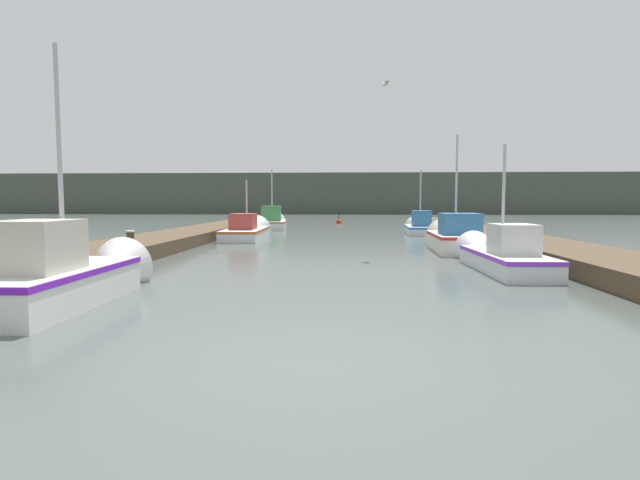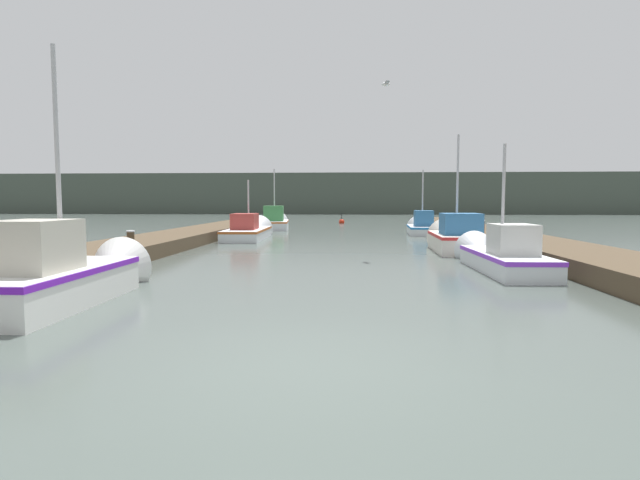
{
  "view_description": "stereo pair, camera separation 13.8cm",
  "coord_description": "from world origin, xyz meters",
  "px_view_note": "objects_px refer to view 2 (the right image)",
  "views": [
    {
      "loc": [
        0.34,
        -5.37,
        1.8
      ],
      "look_at": [
        -0.47,
        9.79,
        0.61
      ],
      "focal_mm": 28.0,
      "sensor_mm": 36.0,
      "label": 1
    },
    {
      "loc": [
        0.48,
        -5.36,
        1.8
      ],
      "look_at": [
        -0.47,
        9.79,
        0.61
      ],
      "focal_mm": 28.0,
      "sensor_mm": 36.0,
      "label": 2
    }
  ],
  "objects_px": {
    "mooring_piling_0": "(481,234)",
    "mooring_piling_2": "(131,248)",
    "fishing_boat_0": "(67,274)",
    "fishing_boat_1": "(498,255)",
    "fishing_boat_5": "(275,222)",
    "channel_buoy": "(342,222)",
    "fishing_boat_2": "(455,238)",
    "mooring_piling_1": "(479,231)",
    "seagull_lead": "(386,84)",
    "fishing_boat_4": "(422,227)",
    "fishing_boat_3": "(250,231)"
  },
  "relations": [
    {
      "from": "fishing_boat_5",
      "to": "mooring_piling_0",
      "type": "height_order",
      "value": "fishing_boat_5"
    },
    {
      "from": "fishing_boat_4",
      "to": "mooring_piling_1",
      "type": "height_order",
      "value": "fishing_boat_4"
    },
    {
      "from": "mooring_piling_0",
      "to": "seagull_lead",
      "type": "distance_m",
      "value": 6.98
    },
    {
      "from": "fishing_boat_1",
      "to": "fishing_boat_4",
      "type": "height_order",
      "value": "fishing_boat_4"
    },
    {
      "from": "fishing_boat_3",
      "to": "channel_buoy",
      "type": "height_order",
      "value": "fishing_boat_3"
    },
    {
      "from": "fishing_boat_2",
      "to": "channel_buoy",
      "type": "bearing_deg",
      "value": 103.66
    },
    {
      "from": "mooring_piling_2",
      "to": "fishing_boat_1",
      "type": "bearing_deg",
      "value": 0.04
    },
    {
      "from": "fishing_boat_5",
      "to": "mooring_piling_0",
      "type": "distance_m",
      "value": 16.23
    },
    {
      "from": "mooring_piling_0",
      "to": "mooring_piling_2",
      "type": "height_order",
      "value": "mooring_piling_0"
    },
    {
      "from": "fishing_boat_4",
      "to": "mooring_piling_0",
      "type": "relative_size",
      "value": 4.27
    },
    {
      "from": "fishing_boat_3",
      "to": "fishing_boat_4",
      "type": "bearing_deg",
      "value": 21.15
    },
    {
      "from": "fishing_boat_2",
      "to": "fishing_boat_0",
      "type": "bearing_deg",
      "value": -130.51
    },
    {
      "from": "fishing_boat_5",
      "to": "fishing_boat_0",
      "type": "bearing_deg",
      "value": -96.13
    },
    {
      "from": "fishing_boat_3",
      "to": "seagull_lead",
      "type": "height_order",
      "value": "seagull_lead"
    },
    {
      "from": "mooring_piling_2",
      "to": "channel_buoy",
      "type": "bearing_deg",
      "value": 78.58
    },
    {
      "from": "fishing_boat_0",
      "to": "mooring_piling_1",
      "type": "height_order",
      "value": "fishing_boat_0"
    },
    {
      "from": "fishing_boat_0",
      "to": "mooring_piling_2",
      "type": "relative_size",
      "value": 4.89
    },
    {
      "from": "mooring_piling_2",
      "to": "channel_buoy",
      "type": "xyz_separation_m",
      "value": [
        5.35,
        26.46,
        -0.37
      ]
    },
    {
      "from": "fishing_boat_1",
      "to": "mooring_piling_2",
      "type": "relative_size",
      "value": 5.18
    },
    {
      "from": "channel_buoy",
      "to": "fishing_boat_2",
      "type": "bearing_deg",
      "value": -78.04
    },
    {
      "from": "mooring_piling_0",
      "to": "mooring_piling_1",
      "type": "relative_size",
      "value": 0.92
    },
    {
      "from": "fishing_boat_0",
      "to": "channel_buoy",
      "type": "distance_m",
      "value": 31.62
    },
    {
      "from": "fishing_boat_0",
      "to": "fishing_boat_5",
      "type": "bearing_deg",
      "value": 88.99
    },
    {
      "from": "fishing_boat_4",
      "to": "seagull_lead",
      "type": "relative_size",
      "value": 8.18
    },
    {
      "from": "fishing_boat_4",
      "to": "fishing_boat_5",
      "type": "relative_size",
      "value": 0.83
    },
    {
      "from": "fishing_boat_4",
      "to": "fishing_boat_1",
      "type": "bearing_deg",
      "value": -86.92
    },
    {
      "from": "fishing_boat_3",
      "to": "mooring_piling_2",
      "type": "xyz_separation_m",
      "value": [
        -1.2,
        -10.49,
        0.14
      ]
    },
    {
      "from": "fishing_boat_0",
      "to": "fishing_boat_4",
      "type": "distance_m",
      "value": 21.13
    },
    {
      "from": "fishing_boat_0",
      "to": "fishing_boat_3",
      "type": "bearing_deg",
      "value": 88.59
    },
    {
      "from": "fishing_boat_0",
      "to": "fishing_boat_3",
      "type": "distance_m",
      "value": 15.35
    },
    {
      "from": "mooring_piling_1",
      "to": "fishing_boat_2",
      "type": "bearing_deg",
      "value": -121.13
    },
    {
      "from": "fishing_boat_2",
      "to": "mooring_piling_0",
      "type": "height_order",
      "value": "fishing_boat_2"
    },
    {
      "from": "fishing_boat_0",
      "to": "mooring_piling_2",
      "type": "xyz_separation_m",
      "value": [
        -1.01,
        4.85,
        0.01
      ]
    },
    {
      "from": "fishing_boat_0",
      "to": "fishing_boat_1",
      "type": "xyz_separation_m",
      "value": [
        9.0,
        4.86,
        -0.12
      ]
    },
    {
      "from": "fishing_boat_0",
      "to": "mooring_piling_0",
      "type": "bearing_deg",
      "value": 46.37
    },
    {
      "from": "fishing_boat_2",
      "to": "fishing_boat_4",
      "type": "relative_size",
      "value": 1.0
    },
    {
      "from": "fishing_boat_1",
      "to": "fishing_boat_0",
      "type": "bearing_deg",
      "value": -152.69
    },
    {
      "from": "fishing_boat_0",
      "to": "fishing_boat_1",
      "type": "height_order",
      "value": "fishing_boat_0"
    },
    {
      "from": "fishing_boat_4",
      "to": "mooring_piling_0",
      "type": "xyz_separation_m",
      "value": [
        1.1,
        -8.28,
        0.17
      ]
    },
    {
      "from": "fishing_boat_0",
      "to": "fishing_boat_1",
      "type": "relative_size",
      "value": 0.94
    },
    {
      "from": "fishing_boat_0",
      "to": "fishing_boat_3",
      "type": "xyz_separation_m",
      "value": [
        0.19,
        15.35,
        -0.13
      ]
    },
    {
      "from": "fishing_boat_2",
      "to": "mooring_piling_2",
      "type": "xyz_separation_m",
      "value": [
        -9.9,
        -4.94,
        0.03
      ]
    },
    {
      "from": "fishing_boat_4",
      "to": "mooring_piling_0",
      "type": "height_order",
      "value": "fishing_boat_4"
    },
    {
      "from": "fishing_boat_1",
      "to": "mooring_piling_2",
      "type": "xyz_separation_m",
      "value": [
        -10.01,
        -0.01,
        0.13
      ]
    },
    {
      "from": "mooring_piling_0",
      "to": "seagull_lead",
      "type": "height_order",
      "value": "seagull_lead"
    },
    {
      "from": "fishing_boat_0",
      "to": "fishing_boat_4",
      "type": "height_order",
      "value": "fishing_boat_0"
    },
    {
      "from": "fishing_boat_1",
      "to": "seagull_lead",
      "type": "height_order",
      "value": "seagull_lead"
    },
    {
      "from": "mooring_piling_1",
      "to": "mooring_piling_2",
      "type": "height_order",
      "value": "mooring_piling_1"
    },
    {
      "from": "fishing_boat_0",
      "to": "seagull_lead",
      "type": "bearing_deg",
      "value": 51.37
    },
    {
      "from": "fishing_boat_3",
      "to": "mooring_piling_1",
      "type": "distance_m",
      "value": 10.62
    }
  ]
}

